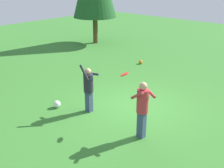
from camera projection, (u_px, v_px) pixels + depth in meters
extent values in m
plane|color=#387A2D|center=(136.00, 106.00, 10.29)|extent=(40.00, 40.00, 0.00)
cube|color=#38476B|center=(89.00, 101.00, 9.81)|extent=(0.19, 0.22, 0.75)
cylinder|color=#23232D|center=(88.00, 83.00, 9.55)|extent=(0.34, 0.34, 0.66)
sphere|color=tan|center=(88.00, 71.00, 9.39)|extent=(0.21, 0.21, 0.21)
cylinder|color=#23232D|center=(92.00, 74.00, 9.60)|extent=(0.15, 0.57, 0.12)
cylinder|color=#23232D|center=(84.00, 72.00, 9.23)|extent=(0.13, 0.38, 0.51)
cube|color=#38476B|center=(141.00, 125.00, 8.24)|extent=(0.19, 0.22, 0.83)
cylinder|color=#B72D38|center=(143.00, 101.00, 7.95)|extent=(0.34, 0.34, 0.72)
sphere|color=tan|center=(143.00, 86.00, 7.78)|extent=(0.23, 0.23, 0.23)
cylinder|color=#B72D38|center=(137.00, 95.00, 7.77)|extent=(0.24, 0.54, 0.42)
cylinder|color=#B72D38|center=(149.00, 91.00, 7.95)|extent=(0.25, 0.60, 0.25)
cylinder|color=red|center=(124.00, 74.00, 8.54)|extent=(0.36, 0.35, 0.13)
sphere|color=orange|center=(141.00, 62.00, 15.10)|extent=(0.21, 0.21, 0.21)
sphere|color=white|center=(57.00, 104.00, 10.17)|extent=(0.27, 0.27, 0.27)
cylinder|color=brown|center=(95.00, 19.00, 19.13)|extent=(0.33, 0.33, 3.27)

